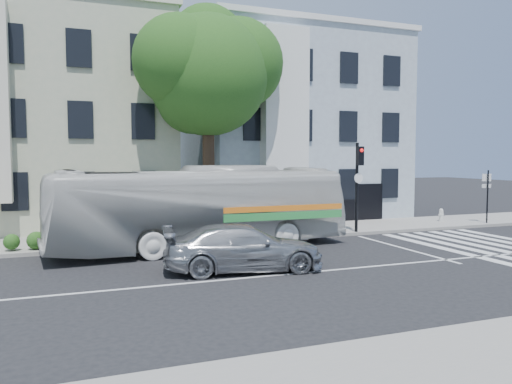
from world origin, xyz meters
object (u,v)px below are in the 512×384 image
traffic_signal (358,176)px  fire_hydrant (441,215)px  sedan (244,248)px  bus (202,208)px

traffic_signal → fire_hydrant: (6.56, 1.83, -2.32)m
traffic_signal → sedan: bearing=-147.1°
sedan → traffic_signal: bearing=-47.4°
traffic_signal → bus: bearing=-174.4°
bus → traffic_signal: (7.85, 0.94, 1.15)m
sedan → fire_hydrant: size_ratio=7.32×
fire_hydrant → bus: bearing=-169.1°
bus → fire_hydrant: 14.72m
bus → traffic_signal: size_ratio=2.75×
sedan → fire_hydrant: sedan is taller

